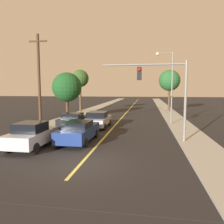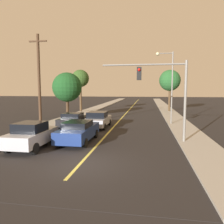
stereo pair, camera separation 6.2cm
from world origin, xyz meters
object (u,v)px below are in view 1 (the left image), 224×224
at_px(tree_left_far, 67,87).
at_px(tree_right_near, 170,81).
at_px(car_outer_lane_second, 73,120).
at_px(tree_left_near, 80,79).
at_px(utility_pole_left, 39,81).
at_px(car_outer_lane_front, 32,135).
at_px(car_near_lane_second, 98,119).
at_px(streetlamp_right, 168,78).
at_px(car_near_lane_front, 79,131).
at_px(traffic_signal_mast, 164,85).

height_order(tree_left_far, tree_right_near, tree_right_near).
bearing_deg(car_outer_lane_second, tree_left_near, 104.43).
distance_m(utility_pole_left, tree_left_far, 8.36).
distance_m(car_outer_lane_front, tree_left_near, 22.47).
xyz_separation_m(car_near_lane_second, streetlamp_right, (6.89, 2.87, 4.08)).
relative_size(utility_pole_left, tree_right_near, 1.22).
bearing_deg(tree_right_near, tree_left_far, -140.52).
xyz_separation_m(tree_left_near, tree_right_near, (14.33, 2.99, -0.25)).
relative_size(car_outer_lane_second, utility_pole_left, 0.48).
bearing_deg(streetlamp_right, car_outer_lane_second, -160.74).
height_order(tree_left_near, tree_left_far, tree_left_near).
distance_m(car_near_lane_front, tree_left_far, 12.99).
height_order(car_near_lane_front, tree_right_near, tree_right_near).
xyz_separation_m(car_near_lane_front, car_outer_lane_front, (-2.39, -2.09, 0.06)).
height_order(car_near_lane_front, traffic_signal_mast, traffic_signal_mast).
bearing_deg(tree_left_near, tree_right_near, 11.81).
height_order(streetlamp_right, tree_right_near, streetlamp_right).
bearing_deg(tree_left_far, car_near_lane_second, -46.49).
bearing_deg(traffic_signal_mast, streetlamp_right, 82.73).
xyz_separation_m(car_near_lane_front, utility_pole_left, (-4.50, 3.18, 3.64)).
relative_size(car_near_lane_second, streetlamp_right, 0.61).
height_order(traffic_signal_mast, utility_pole_left, utility_pole_left).
distance_m(streetlamp_right, tree_left_near, 16.73).
bearing_deg(traffic_signal_mast, tree_left_far, 136.17).
relative_size(car_near_lane_front, tree_left_far, 0.85).
bearing_deg(tree_right_near, tree_left_near, -168.19).
distance_m(car_near_lane_second, utility_pole_left, 6.47).
bearing_deg(car_outer_lane_second, car_near_lane_second, 8.92).
bearing_deg(car_outer_lane_second, tree_right_near, 57.59).
bearing_deg(car_near_lane_front, utility_pole_left, 144.81).
height_order(car_near_lane_front, tree_left_near, tree_left_near).
relative_size(utility_pole_left, tree_left_far, 1.45).
relative_size(car_near_lane_second, car_outer_lane_second, 1.14).
bearing_deg(traffic_signal_mast, car_near_lane_front, -171.07).
bearing_deg(tree_right_near, car_outer_lane_front, -113.50).
xyz_separation_m(car_outer_lane_front, streetlamp_right, (9.28, 11.03, 4.02)).
relative_size(tree_left_near, tree_left_far, 1.18).
bearing_deg(streetlamp_right, tree_left_near, 140.27).
relative_size(car_outer_lane_front, car_outer_lane_second, 0.99).
distance_m(car_near_lane_second, tree_left_near, 15.51).
relative_size(utility_pole_left, tree_left_near, 1.23).
height_order(car_near_lane_second, utility_pole_left, utility_pole_left).
xyz_separation_m(car_near_lane_second, car_outer_lane_second, (-2.39, -0.37, -0.04)).
bearing_deg(traffic_signal_mast, utility_pole_left, 167.74).
distance_m(traffic_signal_mast, utility_pole_left, 10.62).
bearing_deg(tree_right_near, utility_pole_left, -123.48).
bearing_deg(car_outer_lane_front, traffic_signal_mast, 20.05).
bearing_deg(car_near_lane_second, tree_left_near, 113.77).
bearing_deg(car_outer_lane_front, car_outer_lane_second, 90.00).
relative_size(car_near_lane_front, traffic_signal_mast, 0.83).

